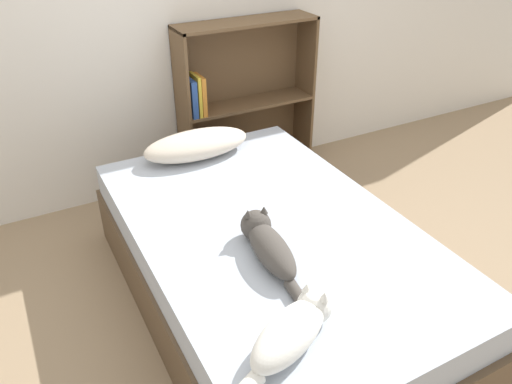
# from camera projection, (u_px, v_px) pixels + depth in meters

# --- Properties ---
(ground_plane) EXTENTS (8.00, 8.00, 0.00)m
(ground_plane) POSITION_uv_depth(u_px,v_px,m) (269.00, 303.00, 2.59)
(ground_plane) COLOR #997F60
(wall_back) EXTENTS (8.00, 0.06, 2.50)m
(wall_back) POSITION_uv_depth(u_px,v_px,m) (155.00, 2.00, 3.02)
(wall_back) COLOR white
(wall_back) RESTS_ON ground_plane
(bed) EXTENTS (1.23, 1.98, 0.50)m
(bed) POSITION_uv_depth(u_px,v_px,m) (270.00, 267.00, 2.46)
(bed) COLOR brown
(bed) RESTS_ON ground_plane
(pillow) EXTENTS (0.63, 0.29, 0.14)m
(pillow) POSITION_uv_depth(u_px,v_px,m) (197.00, 145.00, 2.89)
(pillow) COLOR beige
(pillow) RESTS_ON bed
(cat_light) EXTENTS (0.54, 0.33, 0.15)m
(cat_light) POSITION_uv_depth(u_px,v_px,m) (293.00, 330.00, 1.69)
(cat_light) COLOR white
(cat_light) RESTS_ON bed
(cat_dark) EXTENTS (0.18, 0.60, 0.16)m
(cat_dark) POSITION_uv_depth(u_px,v_px,m) (268.00, 244.00, 2.11)
(cat_dark) COLOR #47423D
(cat_dark) RESTS_ON bed
(bookshelf) EXTENTS (0.96, 0.26, 1.12)m
(bookshelf) POSITION_uv_depth(u_px,v_px,m) (241.00, 100.00, 3.49)
(bookshelf) COLOR brown
(bookshelf) RESTS_ON ground_plane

